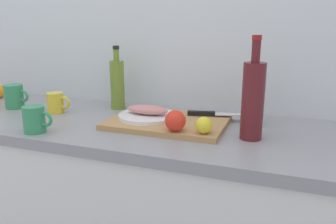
% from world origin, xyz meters
% --- Properties ---
extents(back_wall, '(3.20, 0.05, 2.50)m').
position_xyz_m(back_wall, '(0.00, 0.33, 1.25)').
color(back_wall, silver).
rests_on(back_wall, ground_plane).
extents(kitchen_counter, '(2.00, 0.60, 0.90)m').
position_xyz_m(kitchen_counter, '(0.00, 0.00, 0.45)').
color(kitchen_counter, white).
rests_on(kitchen_counter, ground_plane).
extents(cutting_board, '(0.44, 0.32, 0.02)m').
position_xyz_m(cutting_board, '(0.24, 0.02, 0.91)').
color(cutting_board, tan).
rests_on(cutting_board, kitchen_counter).
extents(white_plate, '(0.23, 0.23, 0.01)m').
position_xyz_m(white_plate, '(0.16, 0.02, 0.93)').
color(white_plate, white).
rests_on(white_plate, cutting_board).
extents(fish_fillet, '(0.17, 0.07, 0.04)m').
position_xyz_m(fish_fillet, '(0.16, 0.02, 0.95)').
color(fish_fillet, tan).
rests_on(fish_fillet, white_plate).
extents(chef_knife, '(0.29, 0.09, 0.02)m').
position_xyz_m(chef_knife, '(0.40, 0.13, 0.93)').
color(chef_knife, silver).
rests_on(chef_knife, cutting_board).
extents(lemon_0, '(0.06, 0.06, 0.06)m').
position_xyz_m(lemon_0, '(0.41, -0.10, 0.95)').
color(lemon_0, yellow).
rests_on(lemon_0, cutting_board).
extents(tomato_0, '(0.07, 0.07, 0.07)m').
position_xyz_m(tomato_0, '(0.31, -0.11, 0.96)').
color(tomato_0, red).
rests_on(tomato_0, cutting_board).
extents(olive_oil_bottle, '(0.06, 0.06, 0.29)m').
position_xyz_m(olive_oil_bottle, '(-0.06, 0.18, 1.02)').
color(olive_oil_bottle, olive).
rests_on(olive_oil_bottle, kitchen_counter).
extents(wine_bottle, '(0.07, 0.07, 0.34)m').
position_xyz_m(wine_bottle, '(0.56, -0.04, 1.04)').
color(wine_bottle, '#59191E').
rests_on(wine_bottle, kitchen_counter).
extents(coffee_mug_0, '(0.12, 0.08, 0.11)m').
position_xyz_m(coffee_mug_0, '(-0.52, 0.03, 0.95)').
color(coffee_mug_0, '#338C59').
rests_on(coffee_mug_0, kitchen_counter).
extents(coffee_mug_1, '(0.12, 0.08, 0.10)m').
position_xyz_m(coffee_mug_1, '(-0.18, -0.23, 0.95)').
color(coffee_mug_1, '#338C59').
rests_on(coffee_mug_1, kitchen_counter).
extents(coffee_mug_2, '(0.11, 0.07, 0.09)m').
position_xyz_m(coffee_mug_2, '(-0.28, 0.02, 0.94)').
color(coffee_mug_2, yellow).
rests_on(coffee_mug_2, kitchen_counter).
extents(pepper_mill, '(0.05, 0.05, 0.15)m').
position_xyz_m(pepper_mill, '(0.54, 0.13, 0.97)').
color(pepper_mill, brown).
rests_on(pepper_mill, kitchen_counter).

